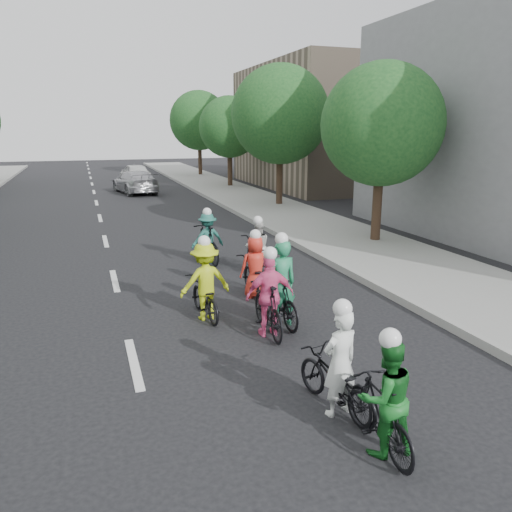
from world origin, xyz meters
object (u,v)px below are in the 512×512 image
cyclist_1 (383,405)px  cyclist_7 (207,241)px  cyclist_4 (255,273)px  cyclist_6 (257,252)px  cyclist_5 (280,293)px  follow_car_trail (135,173)px  cyclist_3 (269,302)px  cyclist_0 (337,376)px  follow_car_lead (135,182)px  cyclist_2 (205,288)px

cyclist_1 → cyclist_7: bearing=-88.0°
cyclist_4 → cyclist_6: size_ratio=0.96×
cyclist_6 → cyclist_7: (-1.07, 1.37, 0.08)m
cyclist_7 → cyclist_5: bearing=85.6°
cyclist_4 → follow_car_trail: (-0.02, 27.09, 0.15)m
cyclist_1 → follow_car_trail: 33.12m
cyclist_1 → cyclist_3: bearing=-86.6°
cyclist_1 → cyclist_5: bearing=-91.9°
cyclist_7 → cyclist_0: bearing=81.6°
cyclist_3 → cyclist_5: bearing=-131.1°
cyclist_7 → follow_car_lead: cyclist_7 is taller
cyclist_3 → follow_car_lead: 23.20m
cyclist_3 → cyclist_5: size_ratio=0.91×
cyclist_3 → cyclist_0: bearing=91.9°
cyclist_4 → cyclist_7: size_ratio=0.92×
cyclist_0 → cyclist_4: size_ratio=0.97×
cyclist_6 → follow_car_trail: size_ratio=0.44×
cyclist_1 → cyclist_5: (0.32, 4.20, 0.05)m
cyclist_1 → cyclist_5: 4.21m
cyclist_2 → cyclist_5: size_ratio=0.93×
follow_car_trail → cyclist_5: bearing=83.4°
cyclist_1 → cyclist_6: size_ratio=0.88×
cyclist_2 → cyclist_0: bearing=97.5°
cyclist_5 → follow_car_trail: (0.08, 28.93, 0.05)m
cyclist_6 → cyclist_7: bearing=-50.1°
cyclist_1 → cyclist_2: (-1.01, 5.03, 0.05)m
cyclist_3 → follow_car_lead: cyclist_3 is taller
cyclist_0 → cyclist_1: bearing=84.7°
cyclist_1 → cyclist_2: cyclist_2 is taller
cyclist_2 → cyclist_5: 1.57m
follow_car_lead → follow_car_trail: (0.59, 6.12, 0.02)m
cyclist_2 → cyclist_7: size_ratio=0.92×
cyclist_2 → follow_car_trail: 28.13m
follow_car_trail → cyclist_6: bearing=85.3°
cyclist_5 → cyclist_6: cyclist_5 is taller
cyclist_4 → cyclist_3: bearing=80.3°
cyclist_1 → follow_car_lead: bearing=-87.0°
cyclist_3 → cyclist_6: (1.21, 4.19, -0.08)m
cyclist_0 → cyclist_3: (0.06, 2.85, 0.10)m
cyclist_1 → cyclist_3: cyclist_3 is taller
cyclist_2 → cyclist_4: 1.75m
cyclist_4 → cyclist_0: bearing=86.4°
cyclist_6 → cyclist_7: 1.74m
cyclist_0 → follow_car_lead: size_ratio=0.36×
cyclist_2 → cyclist_6: cyclist_2 is taller
cyclist_0 → cyclist_7: bearing=-103.3°
cyclist_4 → cyclist_2: bearing=37.5°
cyclist_0 → cyclist_5: size_ratio=0.89×
cyclist_3 → follow_car_trail: cyclist_3 is taller
cyclist_6 → follow_car_trail: (-0.76, 25.13, 0.14)m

